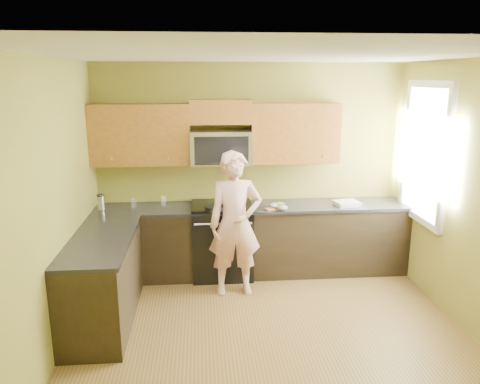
{
  "coord_description": "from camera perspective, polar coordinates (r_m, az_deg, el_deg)",
  "views": [
    {
      "loc": [
        -0.66,
        -3.98,
        2.53
      ],
      "look_at": [
        -0.2,
        1.3,
        1.2
      ],
      "focal_mm": 34.73,
      "sensor_mm": 36.0,
      "label": 1
    }
  ],
  "objects": [
    {
      "name": "dish_towel",
      "position": [
        6.1,
        13.01,
        -1.35
      ],
      "size": [
        0.34,
        0.29,
        0.05
      ],
      "primitive_type": "cube",
      "rotation": [
        0.0,
        0.0,
        0.17
      ],
      "color": "white",
      "rests_on": "countertop_back"
    },
    {
      "name": "glass_b",
      "position": [
        5.97,
        -12.93,
        -1.33
      ],
      "size": [
        0.09,
        0.09,
        0.12
      ],
      "primitive_type": "cylinder",
      "rotation": [
        0.0,
        0.0,
        0.31
      ],
      "color": "silver",
      "rests_on": "countertop_back"
    },
    {
      "name": "wall_front",
      "position": [
        2.4,
        12.09,
        -15.66
      ],
      "size": [
        4.0,
        0.0,
        4.0
      ],
      "primitive_type": "plane",
      "rotation": [
        -1.57,
        0.0,
        0.0
      ],
      "color": "olive",
      "rests_on": "ground"
    },
    {
      "name": "upper_cab_over_mw",
      "position": [
        5.84,
        -2.44,
        9.84
      ],
      "size": [
        0.76,
        0.33,
        0.3
      ],
      "primitive_type": "cube",
      "color": "#8F5F21",
      "rests_on": "wall_back"
    },
    {
      "name": "microwave",
      "position": [
        5.89,
        -2.36,
        3.5
      ],
      "size": [
        0.76,
        0.4,
        0.42
      ],
      "primitive_type": null,
      "color": "silver",
      "rests_on": "wall_back"
    },
    {
      "name": "travel_mug",
      "position": [
        6.02,
        -16.68,
        -2.05
      ],
      "size": [
        0.11,
        0.11,
        0.19
      ],
      "primitive_type": null,
      "rotation": [
        0.0,
        0.0,
        -0.28
      ],
      "color": "silver",
      "rests_on": "countertop_back"
    },
    {
      "name": "wall_back",
      "position": [
        6.13,
        1.3,
        2.98
      ],
      "size": [
        4.0,
        0.0,
        4.0
      ],
      "primitive_type": "plane",
      "rotation": [
        1.57,
        0.0,
        0.0
      ],
      "color": "olive",
      "rests_on": "ground"
    },
    {
      "name": "upper_cab_right",
      "position": [
        6.04,
        6.59,
        3.68
      ],
      "size": [
        1.12,
        0.33,
        0.75
      ],
      "primitive_type": null,
      "color": "#8F5F21",
      "rests_on": "wall_back"
    },
    {
      "name": "frying_pan",
      "position": [
        5.63,
        -3.12,
        -2.24
      ],
      "size": [
        0.34,
        0.47,
        0.05
      ],
      "primitive_type": null,
      "rotation": [
        0.0,
        0.0,
        -0.27
      ],
      "color": "black",
      "rests_on": "stove"
    },
    {
      "name": "ceiling",
      "position": [
        4.04,
        4.61,
        16.46
      ],
      "size": [
        4.0,
        4.0,
        0.0
      ],
      "primitive_type": "plane",
      "rotation": [
        3.14,
        0.0,
        0.0
      ],
      "color": "white",
      "rests_on": "ground"
    },
    {
      "name": "cabinet_left_run",
      "position": [
        5.14,
        -16.47,
        -10.51
      ],
      "size": [
        0.6,
        1.6,
        0.88
      ],
      "primitive_type": "cube",
      "color": "black",
      "rests_on": "floor"
    },
    {
      "name": "woman",
      "position": [
        5.41,
        -0.59,
        -3.95
      ],
      "size": [
        0.65,
        0.45,
        1.71
      ],
      "primitive_type": "imported",
      "rotation": [
        0.0,
        0.0,
        0.07
      ],
      "color": "#F9887C",
      "rests_on": "floor"
    },
    {
      "name": "toast_slice",
      "position": [
        5.75,
        3.7,
        -2.13
      ],
      "size": [
        0.14,
        0.14,
        0.01
      ],
      "primitive_type": "cube",
      "rotation": [
        0.0,
        0.0,
        0.31
      ],
      "color": "#B27F47",
      "rests_on": "countertop_back"
    },
    {
      "name": "stove",
      "position": [
        6.02,
        -2.21,
        -5.88
      ],
      "size": [
        0.76,
        0.65,
        0.95
      ],
      "primitive_type": null,
      "color": "black",
      "rests_on": "floor"
    },
    {
      "name": "napkin_a",
      "position": [
        5.75,
        5.32,
        -1.94
      ],
      "size": [
        0.14,
        0.14,
        0.06
      ],
      "primitive_type": "ellipsoid",
      "rotation": [
        0.0,
        0.0,
        0.25
      ],
      "color": "silver",
      "rests_on": "countertop_back"
    },
    {
      "name": "cabinet_back_run",
      "position": [
        6.09,
        1.56,
        -6.0
      ],
      "size": [
        4.0,
        0.6,
        0.88
      ],
      "primitive_type": "cube",
      "color": "black",
      "rests_on": "floor"
    },
    {
      "name": "floor",
      "position": [
        4.76,
        3.94,
        -18.03
      ],
      "size": [
        4.0,
        4.0,
        0.0
      ],
      "primitive_type": "plane",
      "color": "olive",
      "rests_on": "ground"
    },
    {
      "name": "napkin_b",
      "position": [
        5.83,
        4.3,
        -1.65
      ],
      "size": [
        0.14,
        0.15,
        0.07
      ],
      "primitive_type": "ellipsoid",
      "rotation": [
        0.0,
        0.0,
        0.13
      ],
      "color": "silver",
      "rests_on": "countertop_back"
    },
    {
      "name": "glass_c",
      "position": [
        6.0,
        -9.38,
        -1.09
      ],
      "size": [
        0.09,
        0.09,
        0.12
      ],
      "primitive_type": "cylinder",
      "rotation": [
        0.0,
        0.0,
        0.3
      ],
      "color": "silver",
      "rests_on": "countertop_back"
    },
    {
      "name": "butter_tub",
      "position": [
        5.84,
        5.0,
        -1.98
      ],
      "size": [
        0.14,
        0.14,
        0.08
      ],
      "primitive_type": null,
      "rotation": [
        0.0,
        0.0,
        -0.26
      ],
      "color": "#F2FF43",
      "rests_on": "countertop_back"
    },
    {
      "name": "window",
      "position": [
        5.88,
        21.83,
        4.47
      ],
      "size": [
        0.06,
        1.06,
        1.66
      ],
      "primitive_type": null,
      "color": "white",
      "rests_on": "wall_right"
    },
    {
      "name": "countertop_left",
      "position": [
        4.97,
        -16.73,
        -5.67
      ],
      "size": [
        0.62,
        1.6,
        0.04
      ],
      "primitive_type": "cube",
      "color": "black",
      "rests_on": "cabinet_left_run"
    },
    {
      "name": "upper_cab_left",
      "position": [
        5.96,
        -11.94,
        3.34
      ],
      "size": [
        1.22,
        0.33,
        0.75
      ],
      "primitive_type": null,
      "color": "#8F5F21",
      "rests_on": "wall_back"
    },
    {
      "name": "countertop_back",
      "position": [
        5.94,
        1.6,
        -1.86
      ],
      "size": [
        4.0,
        0.62,
        0.04
      ],
      "primitive_type": "cube",
      "color": "black",
      "rests_on": "cabinet_back_run"
    },
    {
      "name": "wall_left",
      "position": [
        4.37,
        -22.68,
        -2.71
      ],
      "size": [
        0.0,
        4.0,
        4.0
      ],
      "primitive_type": "plane",
      "rotation": [
        1.57,
        0.0,
        1.57
      ],
      "color": "olive",
      "rests_on": "ground"
    }
  ]
}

